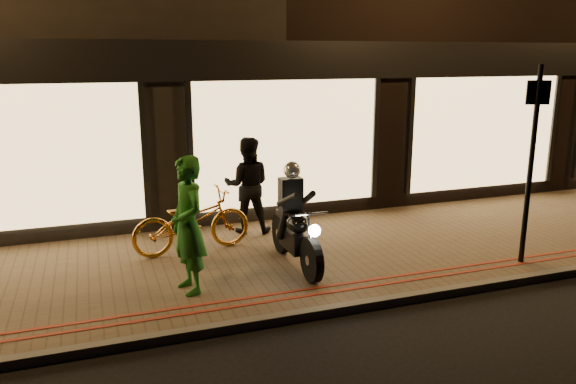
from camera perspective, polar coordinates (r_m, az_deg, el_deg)
The scene contains 10 objects.
ground at distance 7.68m, azimuth 10.01°, elevation -11.50°, with size 90.00×90.00×0.00m, color black.
sidewalk at distance 9.31m, azimuth 3.96°, elevation -6.31°, with size 50.00×4.00×0.12m, color brown.
kerb_stone at distance 7.69m, azimuth 9.84°, elevation -10.95°, with size 50.00×0.14×0.12m, color #59544C.
red_kerb_lines at distance 8.07m, azimuth 8.11°, elevation -9.18°, with size 50.00×0.26×0.01m.
building_row at distance 15.43m, azimuth -6.64°, elevation 17.40°, with size 48.00×10.11×8.50m.
motorcycle at distance 8.47m, azimuth 0.69°, elevation -3.50°, with size 0.60×1.94×1.59m.
sign_post at distance 9.11m, azimuth 23.53°, elevation 3.44°, with size 0.34×0.14×3.00m.
bicycle_gold at distance 9.21m, azimuth -9.75°, elevation -2.96°, with size 0.68×1.94×1.02m, color #C57C22.
person_green at distance 7.57m, azimuth -10.12°, elevation -3.33°, with size 0.68×0.45×1.87m, color #1F6A1C.
person_dark at distance 10.04m, azimuth -4.15°, elevation 0.69°, with size 0.84×0.66×1.73m, color black.
Camera 1 is at (-3.52, -6.00, 3.25)m, focal length 35.00 mm.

